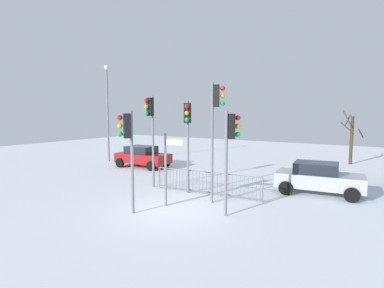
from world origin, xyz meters
TOP-DOWN VIEW (x-y plane):
  - ground_plane at (0.00, 0.00)m, footprint 60.00×60.00m
  - traffic_light_rear_left at (-1.09, -1.25)m, footprint 0.44×0.49m
  - traffic_light_foreground_left at (0.96, 1.72)m, footprint 0.54×0.39m
  - traffic_light_foreground_right at (2.17, 0.60)m, footprint 0.47×0.46m
  - traffic_light_mid_left at (-0.82, 2.31)m, footprint 0.40×0.53m
  - traffic_light_mid_right at (-3.03, 2.32)m, footprint 0.35×0.57m
  - direction_sign_post at (-0.45, 0.26)m, footprint 0.77×0.23m
  - pedestrian_guard_railing at (-0.01, 2.65)m, footprint 5.31×0.43m
  - car_silver_far at (4.31, 5.59)m, footprint 3.97×2.29m
  - car_red_mid at (-7.38, 6.49)m, footprint 3.90×2.12m
  - street_lamp at (-11.41, 7.05)m, footprint 0.36×0.36m
  - bare_tree_left at (4.70, 15.70)m, footprint 1.53×1.28m

SIDE VIEW (x-z plane):
  - ground_plane at x=0.00m, z-range 0.00..0.00m
  - pedestrian_guard_railing at x=-0.01m, z-range 0.02..1.09m
  - car_silver_far at x=4.31m, z-range 0.03..1.50m
  - car_red_mid at x=-7.38m, z-range 0.03..1.50m
  - direction_sign_post at x=-0.45m, z-range 0.18..3.14m
  - bare_tree_left at x=4.70m, z-range -0.05..3.94m
  - traffic_light_foreground_right at x=2.17m, z-range 0.89..4.73m
  - traffic_light_rear_left at x=-1.09m, z-range 0.89..4.74m
  - traffic_light_mid_left at x=-0.82m, z-range 1.00..5.31m
  - traffic_light_mid_right at x=-3.03m, z-range 1.07..5.68m
  - traffic_light_foreground_left at x=0.96m, z-range 1.15..6.15m
  - street_lamp at x=-11.41m, z-range 0.78..8.19m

